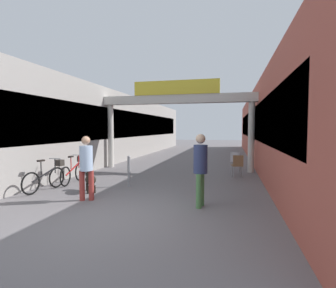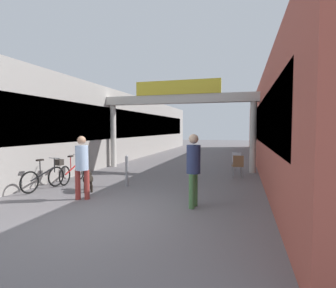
{
  "view_description": "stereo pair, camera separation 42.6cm",
  "coord_description": "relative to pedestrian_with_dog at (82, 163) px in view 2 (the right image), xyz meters",
  "views": [
    {
      "loc": [
        2.5,
        -4.97,
        1.92
      ],
      "look_at": [
        0.0,
        5.33,
        1.3
      ],
      "focal_mm": 28.0,
      "sensor_mm": 36.0,
      "label": 1
    },
    {
      "loc": [
        2.91,
        -4.86,
        1.92
      ],
      "look_at": [
        0.0,
        5.33,
        1.3
      ],
      "focal_mm": 28.0,
      "sensor_mm": 36.0,
      "label": 2
    }
  ],
  "objects": [
    {
      "name": "cafe_chair_wood_nearer",
      "position": [
        4.01,
        4.32,
        -0.45
      ],
      "size": [
        0.47,
        0.47,
        0.89
      ],
      "color": "gray",
      "rests_on": "ground_plane"
    },
    {
      "name": "bollard_post_metal",
      "position": [
        0.47,
        1.84,
        -0.46
      ],
      "size": [
        0.1,
        0.1,
        1.03
      ],
      "color": "gray",
      "rests_on": "ground_plane"
    },
    {
      "name": "arcade_sign_gateway",
      "position": [
        1.26,
        5.75,
        1.95
      ],
      "size": [
        7.4,
        0.47,
        4.12
      ],
      "color": "beige",
      "rests_on": "ground_plane"
    },
    {
      "name": "storefront_left",
      "position": [
        -3.84,
        9.75,
        1.01
      ],
      "size": [
        3.0,
        26.0,
        3.99
      ],
      "color": "#9E9993",
      "rests_on": "ground_plane"
    },
    {
      "name": "ground_plane",
      "position": [
        1.26,
        -1.25,
        -0.99
      ],
      "size": [
        80.0,
        80.0,
        0.0
      ],
      "primitive_type": "plane",
      "color": "slate"
    },
    {
      "name": "bicycle_red_second",
      "position": [
        -1.66,
        1.96,
        -0.55
      ],
      "size": [
        0.46,
        1.69,
        0.98
      ],
      "color": "black",
      "rests_on": "ground_plane"
    },
    {
      "name": "cafe_chair_aluminium_farther",
      "position": [
        3.96,
        5.67,
        -0.45
      ],
      "size": [
        0.5,
        0.5,
        0.89
      ],
      "color": "gray",
      "rests_on": "ground_plane"
    },
    {
      "name": "pedestrian_with_dog",
      "position": [
        0.0,
        0.0,
        0.0
      ],
      "size": [
        0.44,
        0.44,
        1.72
      ],
      "color": "#99332D",
      "rests_on": "ground_plane"
    },
    {
      "name": "bicycle_black_nearest",
      "position": [
        -1.81,
        0.74,
        -0.55
      ],
      "size": [
        0.46,
        1.69,
        0.98
      ],
      "color": "black",
      "rests_on": "ground_plane"
    },
    {
      "name": "storefront_right",
      "position": [
        6.35,
        9.75,
        1.01
      ],
      "size": [
        3.0,
        26.0,
        3.99
      ],
      "color": "#B25142",
      "rests_on": "ground_plane"
    },
    {
      "name": "pedestrian_companion",
      "position": [
        3.03,
        0.12,
        0.05
      ],
      "size": [
        0.39,
        0.4,
        1.8
      ],
      "color": "#4C7F47",
      "rests_on": "ground_plane"
    },
    {
      "name": "dog_on_leash",
      "position": [
        -0.43,
        0.93,
        -0.61
      ],
      "size": [
        0.68,
        0.82,
        0.59
      ],
      "color": "black",
      "rests_on": "ground_plane"
    }
  ]
}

